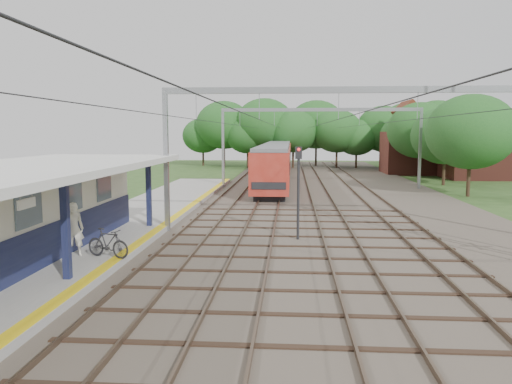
{
  "coord_description": "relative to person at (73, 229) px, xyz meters",
  "views": [
    {
      "loc": [
        1.05,
        -8.68,
        4.88
      ],
      "look_at": [
        -0.92,
        18.78,
        1.6
      ],
      "focal_mm": 35.0,
      "sensor_mm": 36.0,
      "label": 1
    }
  ],
  "objects": [
    {
      "name": "yellow_stripe",
      "position": [
        1.71,
        5.14,
        -1.0
      ],
      "size": [
        0.45,
        52.0,
        0.01
      ],
      "primitive_type": "cube",
      "color": "yellow",
      "rests_on": "platform"
    },
    {
      "name": "catenary_system",
      "position": [
        10.35,
        16.43,
        4.16
      ],
      "size": [
        17.22,
        88.0,
        7.0
      ],
      "color": "gray",
      "rests_on": "ground"
    },
    {
      "name": "ballast_bed",
      "position": [
        10.96,
        21.14,
        -1.3
      ],
      "size": [
        18.0,
        90.0,
        0.1
      ],
      "primitive_type": "cube",
      "color": "#473D33",
      "rests_on": "ground"
    },
    {
      "name": "canopy",
      "position": [
        -0.81,
        -2.86,
        2.29
      ],
      "size": [
        6.4,
        20.0,
        3.44
      ],
      "color": "#13183C",
      "rests_on": "platform"
    },
    {
      "name": "platform",
      "position": [
        -0.54,
        5.14,
        -1.18
      ],
      "size": [
        5.0,
        52.0,
        0.35
      ],
      "primitive_type": "cube",
      "color": "gray",
      "rests_on": "ground"
    },
    {
      "name": "rail_tracks",
      "position": [
        8.46,
        21.14,
        -1.18
      ],
      "size": [
        11.8,
        88.0,
        0.15
      ],
      "color": "brown",
      "rests_on": "ballast_bed"
    },
    {
      "name": "bicycle",
      "position": [
        1.36,
        -0.19,
        -0.46
      ],
      "size": [
        1.87,
        1.06,
        1.08
      ],
      "primitive_type": "imported",
      "rotation": [
        0.0,
        0.0,
        1.24
      ],
      "color": "black",
      "rests_on": "platform"
    },
    {
      "name": "house_near",
      "position": [
        27.96,
        37.14,
        1.63
      ],
      "size": [
        7.0,
        6.12,
        7.89
      ],
      "color": "brown",
      "rests_on": "ground"
    },
    {
      "name": "tree_band",
      "position": [
        10.8,
        48.27,
        3.57
      ],
      "size": [
        31.72,
        30.88,
        8.82
      ],
      "color": "#382619",
      "rests_on": "ground"
    },
    {
      "name": "signal_post",
      "position": [
        8.31,
        4.61,
        1.31
      ],
      "size": [
        0.3,
        0.26,
        4.26
      ],
      "rotation": [
        0.0,
        0.0,
        -0.06
      ],
      "color": "black",
      "rests_on": "ground"
    },
    {
      "name": "person",
      "position": [
        0.0,
        0.0,
        0.0
      ],
      "size": [
        0.86,
        0.72,
        2.01
      ],
      "primitive_type": "imported",
      "rotation": [
        0.0,
        0.0,
        3.53
      ],
      "color": "silver",
      "rests_on": "platform"
    },
    {
      "name": "house_far",
      "position": [
        22.96,
        43.14,
        1.88
      ],
      "size": [
        8.0,
        6.12,
        8.66
      ],
      "color": "brown",
      "rests_on": "ground"
    },
    {
      "name": "train",
      "position": [
        6.46,
        33.54,
        0.71
      ],
      "size": [
        2.81,
        34.98,
        3.7
      ],
      "color": "black",
      "rests_on": "ballast_bed"
    }
  ]
}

